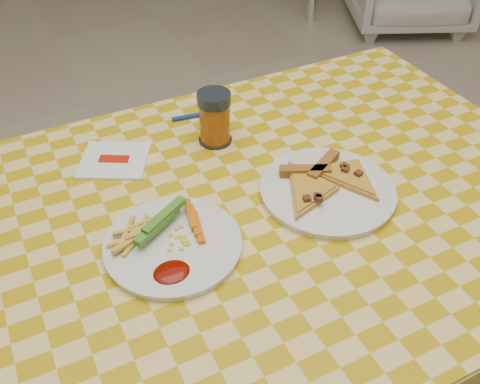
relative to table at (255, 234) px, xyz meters
name	(u,v)px	position (x,y,z in m)	size (l,w,h in m)	color
table	(255,234)	(0.00, 0.00, 0.00)	(1.28, 0.88, 0.76)	white
plate_left	(173,246)	(-0.18, -0.03, 0.08)	(0.23, 0.23, 0.01)	white
plate_right	(327,191)	(0.14, -0.03, 0.08)	(0.26, 0.26, 0.01)	white
fries_veggies	(164,235)	(-0.19, -0.02, 0.10)	(0.19, 0.17, 0.04)	#EAD64A
pizza_slices	(325,181)	(0.14, -0.01, 0.09)	(0.28, 0.23, 0.02)	#CE843F
drink_glass	(215,118)	(0.02, 0.23, 0.13)	(0.07, 0.07, 0.12)	black
napkin	(114,160)	(-0.20, 0.26, 0.08)	(0.18, 0.17, 0.01)	white
fork	(201,115)	(0.03, 0.33, 0.08)	(0.14, 0.04, 0.01)	navy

